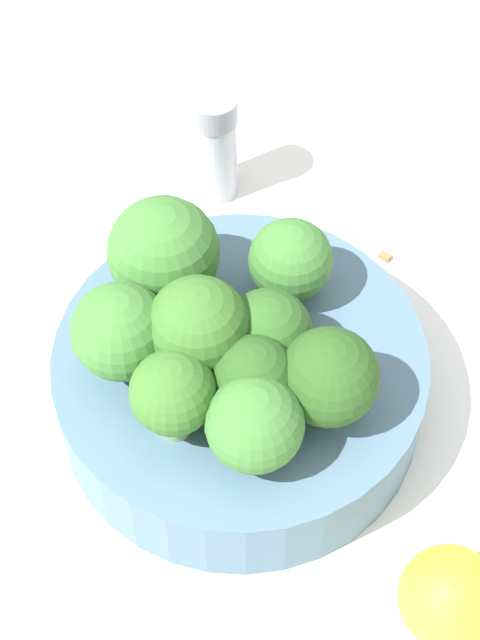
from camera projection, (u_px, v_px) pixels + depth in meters
ground_plane at (240, 407)px, 0.61m from camera, size 3.00×3.00×0.00m
bowl at (240, 383)px, 0.59m from camera, size 0.20×0.20×0.05m
broccoli_floret_0 at (164, 253)px, 0.56m from camera, size 0.06×0.06×0.07m
broccoli_floret_1 at (290, 261)px, 0.57m from camera, size 0.05×0.05×0.05m
broccoli_floret_2 at (173, 394)px, 0.51m from camera, size 0.04×0.04×0.06m
broccoli_floret_3 at (199, 330)px, 0.53m from camera, size 0.05×0.05×0.07m
broccoli_floret_4 at (121, 332)px, 0.53m from camera, size 0.05×0.05×0.06m
broccoli_floret_5 at (254, 379)px, 0.52m from camera, size 0.04×0.04×0.05m
broccoli_floret_6 at (329, 379)px, 0.52m from camera, size 0.05×0.05×0.06m
broccoli_floret_7 at (268, 334)px, 0.54m from camera, size 0.05×0.05×0.05m
broccoli_floret_8 at (255, 425)px, 0.51m from camera, size 0.05×0.05×0.05m
pepper_shaker at (214, 145)px, 0.67m from camera, size 0.03×0.03×0.08m
lemon_wedge at (450, 597)px, 0.51m from camera, size 0.05×0.05×0.05m
almond_crumb_0 at (164, 251)px, 0.67m from camera, size 0.01×0.01×0.01m
almond_crumb_4 at (385, 255)px, 0.67m from camera, size 0.01×0.01×0.01m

